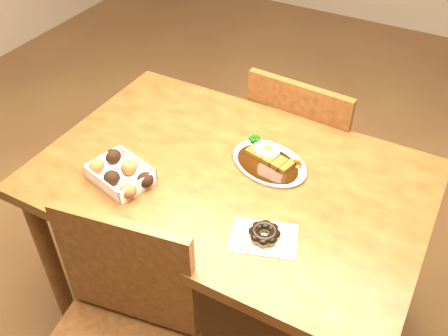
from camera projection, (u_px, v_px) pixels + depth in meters
The scene contains 6 objects.
ground at pixel (229, 311), 2.04m from camera, with size 6.00×6.00×0.00m, color brown.
table at pixel (230, 197), 1.62m from camera, with size 1.20×0.80×0.75m.
chair_far at pixel (304, 153), 2.06m from camera, with size 0.45×0.45×0.87m.
katsu_curry_plate at pixel (269, 160), 1.58m from camera, with size 0.30×0.25×0.05m.
donut_box at pixel (120, 173), 1.52m from camera, with size 0.22×0.18×0.05m.
pon_de_ring at pixel (264, 234), 1.34m from camera, with size 0.21×0.18×0.03m.
Camera 1 is at (0.54, -1.03, 1.78)m, focal length 40.00 mm.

